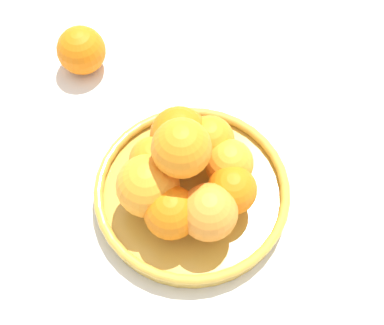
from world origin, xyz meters
The scene contains 4 objects.
ground_plane centered at (0.00, 0.00, 0.00)m, with size 4.00×4.00×0.00m, color silver.
fruit_bowl centered at (0.00, 0.00, 0.02)m, with size 0.27×0.27×0.03m.
orange_pile centered at (0.01, 0.00, 0.08)m, with size 0.18×0.18×0.13m.
stray_orange centered at (0.29, -0.06, 0.04)m, with size 0.08×0.08×0.08m, color orange.
Camera 1 is at (-0.22, 0.24, 0.68)m, focal length 50.00 mm.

